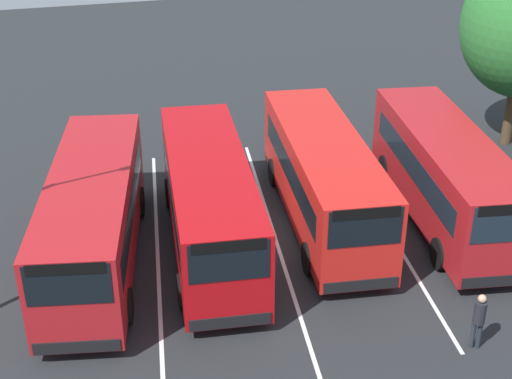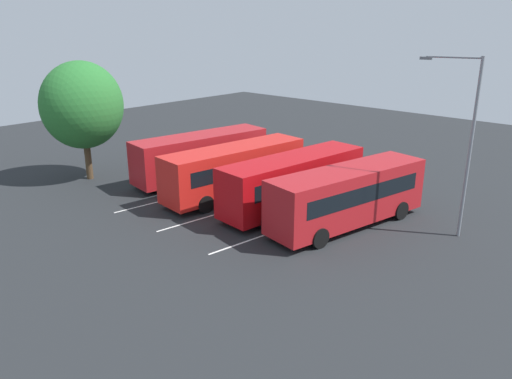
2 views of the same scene
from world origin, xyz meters
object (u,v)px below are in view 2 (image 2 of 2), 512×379
Objects in this scene: pedestrian at (290,154)px; depot_tree at (82,105)px; bus_far_right at (201,155)px; bus_center_left at (294,181)px; bus_far_left at (348,195)px; bus_center_right at (235,169)px; street_lamp at (466,137)px.

depot_tree reaches higher than pedestrian.
depot_tree reaches higher than bus_far_right.
bus_far_right is at bearing 94.08° from bus_center_left.
pedestrian is (6.80, 9.32, -0.74)m from bus_far_left.
bus_far_right is at bearing 84.23° from bus_center_right.
street_lamp is at bearing 99.88° from pedestrian.
bus_far_left is 18.64m from depot_tree.
street_lamp reaches higher than bus_far_left.
bus_far_left and bus_far_right have the same top height.
bus_center_left and bus_far_right have the same top height.
pedestrian is 0.19× the size of street_lamp.
street_lamp is at bearing -50.26° from bus_far_left.
depot_tree reaches higher than bus_far_left.
bus_far_left is at bearing -82.69° from bus_far_right.
bus_center_right is at bearing -0.21° from street_lamp.
bus_far_left is 1.11× the size of street_lamp.
bus_center_right is (-0.62, 4.09, 0.00)m from bus_center_left.
depot_tree is at bearing 119.55° from bus_center_right.
street_lamp reaches higher than bus_center_left.
bus_far_left is 7.75m from bus_center_right.
pedestrian is 0.21× the size of depot_tree.
depot_tree is (-4.82, 17.69, 3.33)m from bus_far_left.
bus_center_left is at bearing -83.27° from bus_far_right.
bus_far_left is 11.56m from pedestrian.
bus_center_left is at bearing -71.04° from depot_tree.
pedestrian is at bearing 18.87° from bus_center_right.
bus_far_left is 1.01× the size of bus_center_left.
depot_tree is (-7.41, 22.37, -0.01)m from street_lamp.
pedestrian is (6.51, -2.50, -0.74)m from bus_far_right.
bus_far_right is at bearing -48.94° from depot_tree.
bus_center_right is 5.78× the size of pedestrian.
bus_center_left is 5.77× the size of pedestrian.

